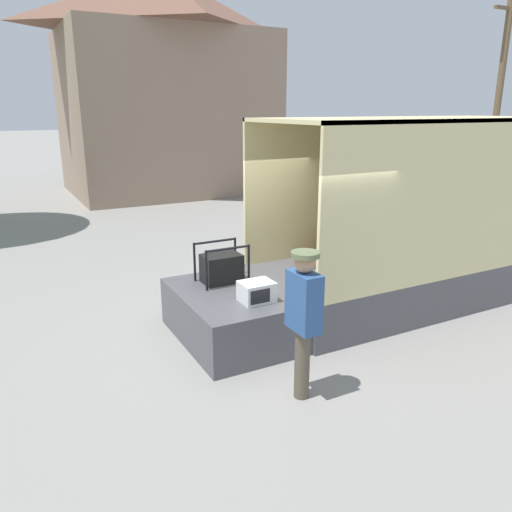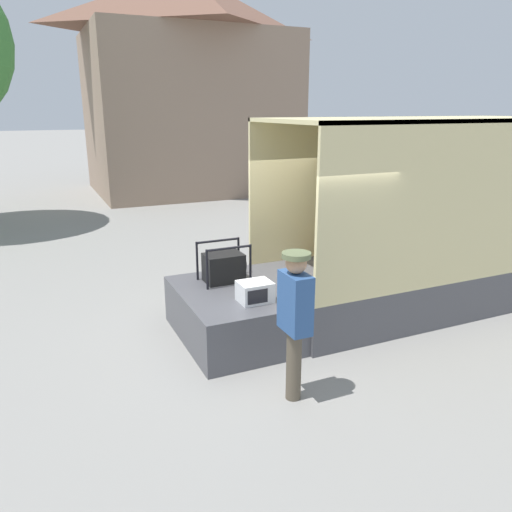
{
  "view_description": "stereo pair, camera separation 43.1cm",
  "coord_description": "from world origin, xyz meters",
  "px_view_note": "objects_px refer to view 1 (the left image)",
  "views": [
    {
      "loc": [
        -3.64,
        -6.23,
        3.31
      ],
      "look_at": [
        -0.45,
        -0.2,
        1.29
      ],
      "focal_mm": 35.0,
      "sensor_mm": 36.0,
      "label": 1
    },
    {
      "loc": [
        -3.26,
        -6.42,
        3.31
      ],
      "look_at": [
        -0.45,
        -0.2,
        1.29
      ],
      "focal_mm": 35.0,
      "sensor_mm": 36.0,
      "label": 2
    }
  ],
  "objects_px": {
    "worker_person": "(304,310)",
    "portable_generator": "(223,268)",
    "utility_pole": "(499,90)",
    "box_truck": "(479,232)",
    "microwave": "(257,292)"
  },
  "relations": [
    {
      "from": "portable_generator",
      "to": "worker_person",
      "type": "distance_m",
      "value": 2.29
    },
    {
      "from": "box_truck",
      "to": "microwave",
      "type": "xyz_separation_m",
      "value": [
        -5.13,
        -0.52,
        -0.15
      ]
    },
    {
      "from": "box_truck",
      "to": "microwave",
      "type": "height_order",
      "value": "box_truck"
    },
    {
      "from": "portable_generator",
      "to": "worker_person",
      "type": "xyz_separation_m",
      "value": [
        -0.02,
        -2.28,
        0.15
      ]
    },
    {
      "from": "microwave",
      "to": "worker_person",
      "type": "distance_m",
      "value": 1.34
    },
    {
      "from": "worker_person",
      "to": "utility_pole",
      "type": "bearing_deg",
      "value": 32.1
    },
    {
      "from": "worker_person",
      "to": "utility_pole",
      "type": "xyz_separation_m",
      "value": [
        16.4,
        10.29,
        2.91
      ]
    },
    {
      "from": "worker_person",
      "to": "portable_generator",
      "type": "bearing_deg",
      "value": 89.47
    },
    {
      "from": "microwave",
      "to": "utility_pole",
      "type": "bearing_deg",
      "value": 28.81
    },
    {
      "from": "microwave",
      "to": "portable_generator",
      "type": "distance_m",
      "value": 0.97
    },
    {
      "from": "box_truck",
      "to": "utility_pole",
      "type": "relative_size",
      "value": 0.96
    },
    {
      "from": "utility_pole",
      "to": "box_truck",
      "type": "bearing_deg",
      "value": -142.93
    },
    {
      "from": "box_truck",
      "to": "utility_pole",
      "type": "distance_m",
      "value": 14.33
    },
    {
      "from": "microwave",
      "to": "utility_pole",
      "type": "relative_size",
      "value": 0.06
    },
    {
      "from": "box_truck",
      "to": "portable_generator",
      "type": "xyz_separation_m",
      "value": [
        -5.2,
        0.44,
        -0.06
      ]
    }
  ]
}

